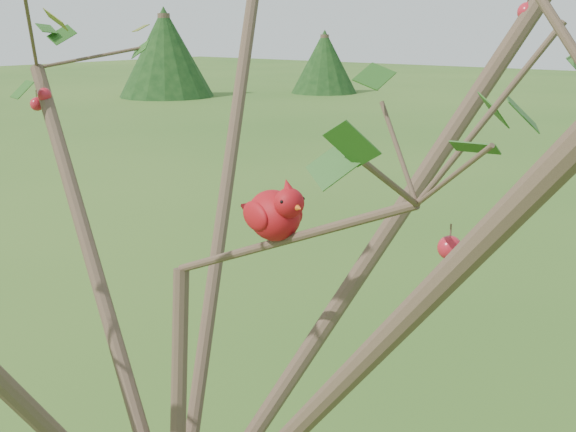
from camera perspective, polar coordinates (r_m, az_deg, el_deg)
name	(u,v)px	position (r m, az deg, el deg)	size (l,w,h in m)	color
crabapple_tree	(158,210)	(1.44, -10.21, 0.45)	(2.35, 2.05, 2.95)	#3E2E21
cardinal	(276,213)	(1.36, -0.98, 0.20)	(0.20, 0.13, 0.14)	#A20D1A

